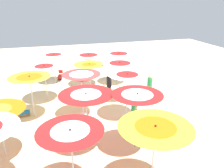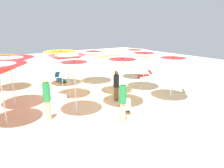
% 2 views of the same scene
% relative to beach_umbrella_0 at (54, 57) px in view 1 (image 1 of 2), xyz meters
% --- Properties ---
extents(ground, '(40.53, 40.53, 0.04)m').
position_rel_beach_umbrella_0_xyz_m(ground, '(1.16, -5.91, -1.97)').
color(ground, beige).
extents(beach_umbrella_0, '(1.92, 1.92, 2.19)m').
position_rel_beach_umbrella_0_xyz_m(beach_umbrella_0, '(0.00, 0.00, 0.00)').
color(beach_umbrella_0, silver).
rests_on(beach_umbrella_0, ground).
extents(beach_umbrella_1, '(2.20, 2.20, 2.23)m').
position_rel_beach_umbrella_0_xyz_m(beach_umbrella_1, '(-0.66, -3.07, 0.04)').
color(beach_umbrella_1, silver).
rests_on(beach_umbrella_1, ground).
extents(beach_umbrella_2, '(2.11, 2.11, 2.30)m').
position_rel_beach_umbrella_0_xyz_m(beach_umbrella_2, '(-1.36, -5.11, 0.14)').
color(beach_umbrella_2, silver).
rests_on(beach_umbrella_2, ground).
extents(beach_umbrella_5, '(2.11, 2.11, 2.31)m').
position_rel_beach_umbrella_0_xyz_m(beach_umbrella_5, '(2.35, -1.31, 0.09)').
color(beach_umbrella_5, silver).
rests_on(beach_umbrella_5, ground).
extents(beach_umbrella_6, '(1.94, 1.94, 2.18)m').
position_rel_beach_umbrella_0_xyz_m(beach_umbrella_6, '(2.05, -3.25, 0.01)').
color(beach_umbrella_6, silver).
rests_on(beach_umbrella_6, ground).
extents(beach_umbrella_7, '(1.97, 1.97, 2.40)m').
position_rel_beach_umbrella_0_xyz_m(beach_umbrella_7, '(1.19, -5.73, 0.18)').
color(beach_umbrella_7, silver).
rests_on(beach_umbrella_7, ground).
extents(beach_umbrella_8, '(2.20, 2.20, 2.46)m').
position_rel_beach_umbrella_0_xyz_m(beach_umbrella_8, '(0.96, -8.46, 0.30)').
color(beach_umbrella_8, silver).
rests_on(beach_umbrella_8, ground).
extents(beach_umbrella_9, '(2.03, 2.03, 2.35)m').
position_rel_beach_umbrella_0_xyz_m(beach_umbrella_9, '(0.10, -10.73, 0.16)').
color(beach_umbrella_9, silver).
rests_on(beach_umbrella_9, ground).
extents(beach_umbrella_10, '(2.10, 2.10, 2.29)m').
position_rel_beach_umbrella_0_xyz_m(beach_umbrella_10, '(4.57, -1.38, 0.13)').
color(beach_umbrella_10, silver).
rests_on(beach_umbrella_10, ground).
extents(beach_umbrella_11, '(2.17, 2.17, 2.35)m').
position_rel_beach_umbrella_0_xyz_m(beach_umbrella_11, '(3.78, -4.08, 0.20)').
color(beach_umbrella_11, silver).
rests_on(beach_umbrella_11, ground).
extents(beach_umbrella_12, '(2.00, 2.00, 2.40)m').
position_rel_beach_umbrella_0_xyz_m(beach_umbrella_12, '(3.43, -6.39, 0.20)').
color(beach_umbrella_12, silver).
rests_on(beach_umbrella_12, ground).
extents(beach_umbrella_13, '(2.04, 2.04, 2.51)m').
position_rel_beach_umbrella_0_xyz_m(beach_umbrella_13, '(2.86, -9.14, 0.31)').
color(beach_umbrella_13, silver).
rests_on(beach_umbrella_13, ground).
extents(beach_umbrella_14, '(2.27, 2.27, 2.44)m').
position_rel_beach_umbrella_0_xyz_m(beach_umbrella_14, '(2.55, -11.35, 0.23)').
color(beach_umbrella_14, silver).
rests_on(beach_umbrella_14, ground).
extents(lounger_0, '(0.54, 1.21, 0.59)m').
position_rel_beach_umbrella_0_xyz_m(lounger_0, '(0.38, 0.75, -1.75)').
color(lounger_0, silver).
rests_on(lounger_0, ground).
extents(lounger_1, '(0.87, 1.32, 0.52)m').
position_rel_beach_umbrella_0_xyz_m(lounger_1, '(0.97, -6.42, -1.75)').
color(lounger_1, silver).
rests_on(lounger_1, ground).
extents(lounger_2, '(1.18, 0.43, 0.69)m').
position_rel_beach_umbrella_0_xyz_m(lounger_2, '(-2.14, -4.95, -1.73)').
color(lounger_2, olive).
rests_on(lounger_2, ground).
extents(lounger_4, '(1.19, 0.80, 0.70)m').
position_rel_beach_umbrella_0_xyz_m(lounger_4, '(4.39, -4.37, -1.73)').
color(lounger_4, olive).
rests_on(lounger_4, ground).
extents(beachgoer_0, '(0.30, 0.30, 1.77)m').
position_rel_beach_umbrella_0_xyz_m(beachgoer_0, '(5.29, -5.22, -1.01)').
color(beachgoer_0, beige).
rests_on(beachgoer_0, ground).
extents(beachgoer_1, '(0.30, 0.30, 1.60)m').
position_rel_beach_umbrella_0_xyz_m(beachgoer_1, '(3.13, -3.95, -1.12)').
color(beachgoer_1, brown).
rests_on(beachgoer_1, ground).
extents(beachgoer_2, '(0.30, 0.30, 1.85)m').
position_rel_beach_umbrella_0_xyz_m(beachgoer_2, '(3.38, -7.63, -0.97)').
color(beachgoer_2, beige).
rests_on(beachgoer_2, ground).
extents(beach_ball, '(0.31, 0.31, 0.31)m').
position_rel_beach_umbrella_0_xyz_m(beach_ball, '(4.35, 0.18, -1.79)').
color(beach_ball, white).
rests_on(beach_ball, ground).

